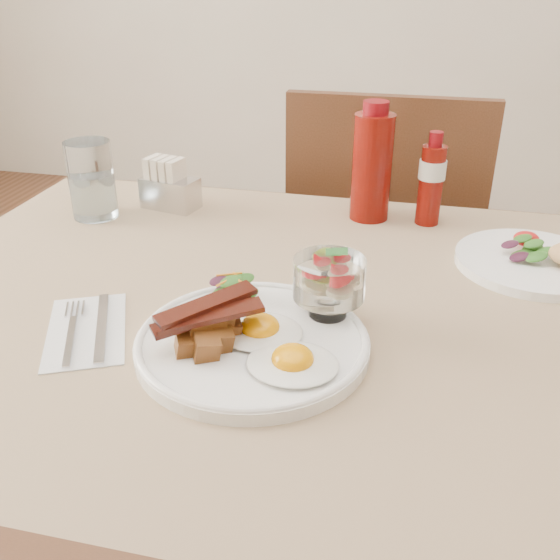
# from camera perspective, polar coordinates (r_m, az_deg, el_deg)

# --- Properties ---
(table) EXTENTS (1.33, 0.88, 0.75)m
(table) POSITION_cam_1_polar(r_m,az_deg,el_deg) (0.88, 6.34, -8.17)
(table) COLOR #552F1A
(table) RESTS_ON ground
(chair_far) EXTENTS (0.42, 0.42, 0.93)m
(chair_far) POSITION_cam_1_polar(r_m,az_deg,el_deg) (1.52, 9.28, 1.97)
(chair_far) COLOR #552F1A
(chair_far) RESTS_ON ground
(main_plate) EXTENTS (0.28, 0.28, 0.02)m
(main_plate) POSITION_cam_1_polar(r_m,az_deg,el_deg) (0.75, -2.53, -5.84)
(main_plate) COLOR white
(main_plate) RESTS_ON table
(fried_eggs) EXTENTS (0.17, 0.16, 0.03)m
(fried_eggs) POSITION_cam_1_polar(r_m,az_deg,el_deg) (0.72, -0.40, -5.94)
(fried_eggs) COLOR white
(fried_eggs) RESTS_ON main_plate
(bacon_potato_pile) EXTENTS (0.13, 0.11, 0.05)m
(bacon_potato_pile) POSITION_cam_1_polar(r_m,az_deg,el_deg) (0.72, -6.58, -4.22)
(bacon_potato_pile) COLOR brown
(bacon_potato_pile) RESTS_ON main_plate
(side_salad) EXTENTS (0.07, 0.06, 0.04)m
(side_salad) POSITION_cam_1_polar(r_m,az_deg,el_deg) (0.82, -4.26, -0.84)
(side_salad) COLOR #245416
(side_salad) RESTS_ON main_plate
(fruit_cup) EXTENTS (0.09, 0.09, 0.09)m
(fruit_cup) POSITION_cam_1_polar(r_m,az_deg,el_deg) (0.77, 4.52, 0.10)
(fruit_cup) COLOR white
(fruit_cup) RESTS_ON main_plate
(second_plate) EXTENTS (0.24, 0.23, 0.06)m
(second_plate) POSITION_cam_1_polar(r_m,az_deg,el_deg) (1.02, 23.12, 1.75)
(second_plate) COLOR white
(second_plate) RESTS_ON table
(ketchup_bottle) EXTENTS (0.07, 0.07, 0.21)m
(ketchup_bottle) POSITION_cam_1_polar(r_m,az_deg,el_deg) (1.11, 8.41, 10.34)
(ketchup_bottle) COLOR #610B05
(ketchup_bottle) RESTS_ON table
(hot_sauce_bottle) EXTENTS (0.05, 0.05, 0.16)m
(hot_sauce_bottle) POSITION_cam_1_polar(r_m,az_deg,el_deg) (1.11, 13.66, 8.85)
(hot_sauce_bottle) COLOR #610B05
(hot_sauce_bottle) RESTS_ON table
(sugar_caddy) EXTENTS (0.11, 0.08, 0.09)m
(sugar_caddy) POSITION_cam_1_polar(r_m,az_deg,el_deg) (1.18, -10.13, 8.35)
(sugar_caddy) COLOR silver
(sugar_caddy) RESTS_ON table
(water_glass) EXTENTS (0.08, 0.08, 0.14)m
(water_glass) POSITION_cam_1_polar(r_m,az_deg,el_deg) (1.17, -16.80, 8.38)
(water_glass) COLOR white
(water_glass) RESTS_ON table
(napkin_cutlery) EXTENTS (0.16, 0.20, 0.01)m
(napkin_cutlery) POSITION_cam_1_polar(r_m,az_deg,el_deg) (0.82, -17.20, -4.36)
(napkin_cutlery) COLOR silver
(napkin_cutlery) RESTS_ON table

